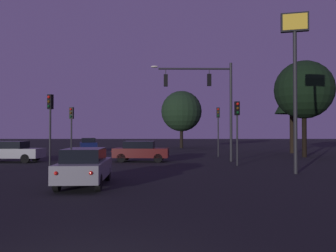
{
  "coord_description": "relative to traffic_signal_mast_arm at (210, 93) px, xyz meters",
  "views": [
    {
      "loc": [
        1.31,
        -5.19,
        2.17
      ],
      "look_at": [
        1.2,
        21.48,
        2.68
      ],
      "focal_mm": 36.11,
      "sensor_mm": 36.0,
      "label": 1
    }
  ],
  "objects": [
    {
      "name": "ground_plane",
      "position": [
        -4.38,
        4.46,
        -5.09
      ],
      "size": [
        168.0,
        168.0,
        0.0
      ],
      "primitive_type": "plane",
      "color": "black",
      "rests_on": "ground"
    },
    {
      "name": "traffic_signal_mast_arm",
      "position": [
        0.0,
        0.0,
        0.0
      ],
      "size": [
        6.12,
        0.43,
        7.39
      ],
      "color": "#232326",
      "rests_on": "ground"
    },
    {
      "name": "traffic_light_corner_left",
      "position": [
        -10.32,
        -4.55,
        -1.92
      ],
      "size": [
        0.37,
        0.39,
        4.5
      ],
      "color": "#232326",
      "rests_on": "ground"
    },
    {
      "name": "traffic_light_corner_right",
      "position": [
        -10.6,
        0.99,
        -2.16
      ],
      "size": [
        0.33,
        0.37,
        4.13
      ],
      "color": "#232326",
      "rests_on": "ground"
    },
    {
      "name": "traffic_light_median",
      "position": [
        1.45,
        -3.2,
        -2.12
      ],
      "size": [
        0.33,
        0.37,
        4.19
      ],
      "color": "#232326",
      "rests_on": "ground"
    },
    {
      "name": "traffic_light_far_side",
      "position": [
        1.39,
        4.78,
        -1.99
      ],
      "size": [
        0.33,
        0.37,
        4.39
      ],
      "color": "#232326",
      "rests_on": "ground"
    },
    {
      "name": "car_nearside_lane",
      "position": [
        -6.47,
        -11.45,
        -4.3
      ],
      "size": [
        1.95,
        4.42,
        1.52
      ],
      "color": "gray",
      "rests_on": "ground"
    },
    {
      "name": "car_crossing_left",
      "position": [
        -5.11,
        -0.11,
        -4.3
      ],
      "size": [
        4.23,
        2.07,
        1.52
      ],
      "color": "#4C0F0F",
      "rests_on": "ground"
    },
    {
      "name": "car_crossing_right",
      "position": [
        -14.66,
        -0.51,
        -4.3
      ],
      "size": [
        4.74,
        2.05,
        1.52
      ],
      "color": "gray",
      "rests_on": "ground"
    },
    {
      "name": "car_far_lane",
      "position": [
        -12.48,
        14.49,
        -4.3
      ],
      "size": [
        2.89,
        4.43,
        1.52
      ],
      "color": "#0F1947",
      "rests_on": "ground"
    },
    {
      "name": "store_sign_illuminated",
      "position": [
        3.61,
        -7.54,
        0.99
      ],
      "size": [
        1.42,
        0.56,
        8.48
      ],
      "color": "#232326",
      "rests_on": "ground"
    },
    {
      "name": "tree_behind_sign",
      "position": [
        8.86,
        4.31,
        0.8
      ],
      "size": [
        5.09,
        5.09,
        8.46
      ],
      "color": "black",
      "rests_on": "ground"
    },
    {
      "name": "tree_left_far",
      "position": [
        -1.19,
        21.85,
        0.04
      ],
      "size": [
        5.66,
        5.66,
        7.97
      ],
      "color": "black",
      "rests_on": "ground"
    },
    {
      "name": "tree_center_horizon",
      "position": [
        9.94,
        10.09,
        0.66
      ],
      "size": [
        3.54,
        3.54,
        7.54
      ],
      "color": "black",
      "rests_on": "ground"
    }
  ]
}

